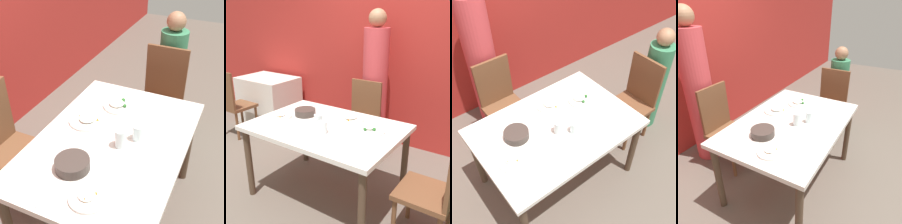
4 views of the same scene
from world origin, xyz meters
The scene contains 13 objects.
ground_plane centered at (0.00, 0.00, 0.00)m, with size 10.00×10.00×0.00m, color #60564C.
dining_table centered at (0.00, 0.00, 0.65)m, with size 1.34×0.93×0.73m.
chair_adult_spot centered at (-0.10, 0.81, 0.50)m, with size 0.40×0.40×0.95m.
chair_child_spot centered at (1.02, -0.04, 0.50)m, with size 0.40×0.40×0.95m.
person_adult centered at (-0.10, 1.12, 0.81)m, with size 0.30×0.30×1.72m.
person_child centered at (1.31, -0.04, 0.56)m, with size 0.25×0.25×1.21m.
bowl_curry centered at (-0.32, 0.10, 0.76)m, with size 0.20×0.20×0.06m.
plate_rice_adult centered at (0.11, 0.24, 0.75)m, with size 0.25×0.25×0.05m.
plate_rice_child centered at (-0.48, -0.09, 0.74)m, with size 0.21×0.21×0.05m.
plate_noodles centered at (0.39, 0.11, 0.75)m, with size 0.26×0.26×0.05m.
glass_water_tall centered at (0.08, -0.15, 0.78)m, with size 0.07×0.07×0.11m.
glass_water_short centered at (-0.03, -0.07, 0.79)m, with size 0.08×0.08×0.12m.
fork_steel centered at (-0.55, 0.12, 0.73)m, with size 0.18×0.03×0.01m.
Camera 4 is at (-1.56, -0.86, 1.77)m, focal length 35.00 mm.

